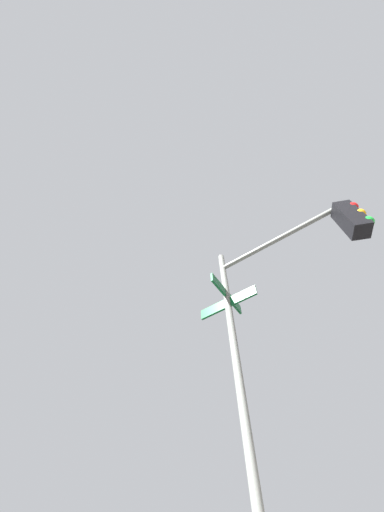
% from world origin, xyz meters
% --- Properties ---
extents(traffic_signal_near, '(1.61, 2.88, 6.00)m').
position_xyz_m(traffic_signal_near, '(-6.69, -6.39, 4.24)').
color(traffic_signal_near, slate).
rests_on(traffic_signal_near, ground_plane).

